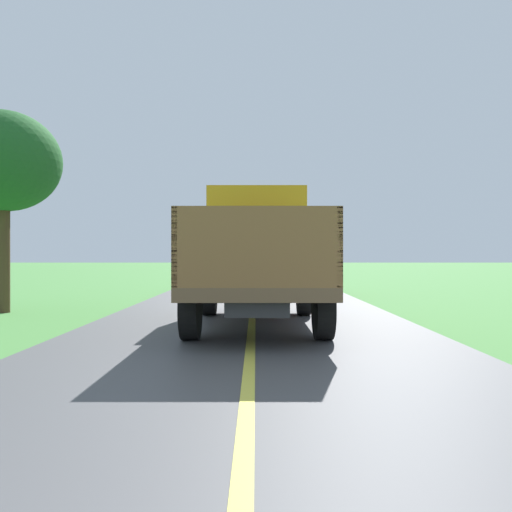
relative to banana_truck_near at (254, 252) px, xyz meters
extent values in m
cube|color=#2D2D30|center=(0.01, -0.95, -0.79)|extent=(0.90, 5.51, 0.24)
cube|color=brown|center=(0.01, -0.95, -0.59)|extent=(2.30, 5.80, 0.20)
cube|color=gold|center=(0.01, 1.00, 0.46)|extent=(2.10, 1.90, 1.90)
cube|color=black|center=(0.01, 1.96, 0.79)|extent=(1.78, 0.02, 0.76)
cube|color=brown|center=(-1.10, -1.92, 0.06)|extent=(0.08, 3.85, 1.10)
cube|color=brown|center=(1.12, -1.92, 0.06)|extent=(0.08, 3.85, 1.10)
cube|color=brown|center=(0.01, -3.81, 0.06)|extent=(2.30, 0.08, 1.10)
cube|color=brown|center=(0.01, -0.04, 0.06)|extent=(2.30, 0.08, 1.10)
cylinder|color=black|center=(-1.04, 0.85, -0.89)|extent=(0.28, 1.00, 1.00)
cylinder|color=black|center=(1.06, 0.85, -0.89)|extent=(0.28, 1.00, 1.00)
cylinder|color=black|center=(-1.04, -2.54, -0.89)|extent=(0.28, 1.00, 1.00)
cylinder|color=black|center=(1.06, -2.54, -0.89)|extent=(0.28, 1.00, 1.00)
ellipsoid|color=#9FB82C|center=(0.25, -0.46, 0.00)|extent=(0.48, 0.50, 0.48)
ellipsoid|color=#97C734|center=(-0.21, -1.06, -0.34)|extent=(0.58, 0.76, 0.44)
ellipsoid|color=#92BF25|center=(0.51, -1.79, -0.28)|extent=(0.42, 0.52, 0.41)
ellipsoid|color=#8EC223|center=(-0.87, -1.53, 0.02)|extent=(0.59, 0.62, 0.52)
ellipsoid|color=#95C521|center=(-0.02, -1.10, 0.29)|extent=(0.44, 0.56, 0.42)
ellipsoid|color=#A1C72E|center=(0.00, -0.76, 0.34)|extent=(0.54, 0.60, 0.49)
cube|color=#2D2D30|center=(0.39, 8.86, -0.79)|extent=(0.90, 5.51, 0.24)
cube|color=brown|center=(0.39, 8.86, -0.59)|extent=(2.30, 5.80, 0.20)
cube|color=silver|center=(0.39, 10.81, 0.46)|extent=(2.10, 1.90, 1.90)
cube|color=black|center=(0.39, 11.76, 0.79)|extent=(1.78, 0.02, 0.76)
cube|color=maroon|center=(-0.72, 7.88, 0.06)|extent=(0.08, 3.85, 1.10)
cube|color=maroon|center=(1.50, 7.88, 0.06)|extent=(0.08, 3.85, 1.10)
cube|color=maroon|center=(0.39, 6.00, 0.06)|extent=(2.30, 0.08, 1.10)
cube|color=maroon|center=(0.39, 9.77, 0.06)|extent=(2.30, 0.08, 1.10)
cylinder|color=black|center=(-0.66, 10.66, -0.89)|extent=(0.28, 1.00, 1.00)
cylinder|color=black|center=(1.44, 10.66, -0.89)|extent=(0.28, 1.00, 1.00)
cylinder|color=black|center=(-0.66, 7.26, -0.89)|extent=(0.28, 1.00, 1.00)
cylinder|color=black|center=(1.44, 7.26, -0.89)|extent=(0.28, 1.00, 1.00)
ellipsoid|color=#A3C831|center=(1.20, 6.51, 0.30)|extent=(0.41, 0.50, 0.47)
ellipsoid|color=#A2BF2B|center=(0.12, 7.46, -0.28)|extent=(0.41, 0.44, 0.39)
ellipsoid|color=#99B42A|center=(-0.44, 6.31, 0.30)|extent=(0.46, 0.52, 0.49)
ellipsoid|color=#8ACA32|center=(0.21, 8.30, 0.01)|extent=(0.42, 0.45, 0.49)
ellipsoid|color=#97B730|center=(0.70, 8.10, -0.34)|extent=(0.46, 0.42, 0.43)
ellipsoid|color=#95C436|center=(0.01, 8.59, -0.35)|extent=(0.51, 0.65, 0.39)
ellipsoid|color=#9BC526|center=(1.28, 9.50, 0.00)|extent=(0.59, 0.68, 0.38)
ellipsoid|color=#99B42B|center=(0.34, 6.28, -0.34)|extent=(0.55, 0.63, 0.43)
ellipsoid|color=#94CA2A|center=(1.15, 8.77, 0.00)|extent=(0.57, 0.74, 0.48)
ellipsoid|color=#9EC330|center=(0.99, 7.76, -0.31)|extent=(0.48, 0.61, 0.49)
ellipsoid|color=#A0CA23|center=(0.78, 8.98, -0.32)|extent=(0.54, 0.65, 0.39)
ellipsoid|color=#8AB82E|center=(0.60, 7.42, -0.35)|extent=(0.44, 0.43, 0.42)
ellipsoid|color=#A2C724|center=(-0.24, 7.37, -0.30)|extent=(0.41, 0.45, 0.46)
ellipsoid|color=#A1CA30|center=(0.80, 7.44, -0.32)|extent=(0.59, 0.69, 0.44)
cylinder|color=#4C3823|center=(-6.23, 2.08, -0.15)|extent=(0.28, 0.28, 2.64)
ellipsoid|color=#1E5623|center=(-6.23, 2.08, 2.27)|extent=(2.75, 2.75, 2.47)
camera|label=1|loc=(-0.01, -10.84, -0.05)|focal=36.77mm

